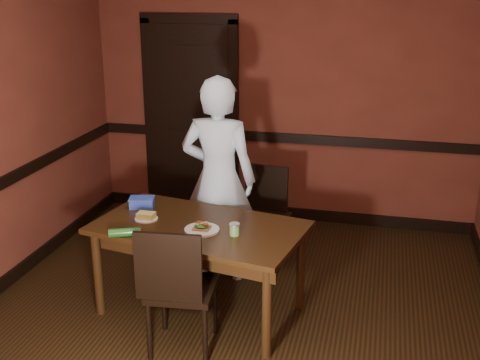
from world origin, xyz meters
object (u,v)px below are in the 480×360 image
at_px(person, 219,179).
at_px(food_tub, 142,202).
at_px(chair_near, 182,286).
at_px(sandwich_plate, 202,229).
at_px(dining_table, 200,269).
at_px(sauce_jar, 235,229).
at_px(cheese_saucer, 146,217).
at_px(chair_far, 265,217).

xyz_separation_m(person, food_tub, (-0.53, -0.40, -0.11)).
height_order(chair_near, sandwich_plate, chair_near).
xyz_separation_m(dining_table, food_tub, (-0.56, 0.24, 0.41)).
relative_size(chair_near, sauce_jar, 10.68).
relative_size(sandwich_plate, cheese_saucer, 1.45).
height_order(chair_far, sandwich_plate, chair_far).
distance_m(sandwich_plate, sauce_jar, 0.25).
bearing_deg(sauce_jar, person, 113.64).
height_order(dining_table, chair_near, chair_near).
xyz_separation_m(chair_near, food_tub, (-0.59, 0.73, 0.29)).
bearing_deg(person, cheese_saucer, 58.38).
xyz_separation_m(chair_near, cheese_saucer, (-0.46, 0.50, 0.27)).
bearing_deg(chair_near, food_tub, -57.10).
relative_size(dining_table, chair_near, 1.62).
relative_size(sandwich_plate, food_tub, 1.15).
bearing_deg(person, sandwich_plate, 97.11).
distance_m(chair_near, food_tub, 0.98).
bearing_deg(chair_far, cheese_saucer, -120.78).
bearing_deg(sauce_jar, sandwich_plate, 176.67).
relative_size(chair_far, food_tub, 3.88).
relative_size(person, sandwich_plate, 6.82).
height_order(dining_table, sauce_jar, sauce_jar).
bearing_deg(chair_far, person, -128.54).
distance_m(dining_table, chair_near, 0.51).
height_order(dining_table, chair_far, chair_far).
distance_m(dining_table, cheese_saucer, 0.58).
bearing_deg(chair_near, dining_table, -92.42).
bearing_deg(chair_far, food_tub, -133.26).
bearing_deg(food_tub, dining_table, -36.74).
xyz_separation_m(dining_table, person, (-0.02, 0.64, 0.52)).
bearing_deg(food_tub, sandwich_plate, -42.61).
height_order(chair_near, person, person).
xyz_separation_m(person, cheese_saucer, (-0.40, -0.63, -0.13)).
relative_size(person, sauce_jar, 19.65).
relative_size(chair_far, sandwich_plate, 3.38).
bearing_deg(chair_far, dining_table, -101.00).
bearing_deg(food_tub, sauce_jar, -35.81).
distance_m(sauce_jar, food_tub, 0.94).
height_order(chair_far, sauce_jar, chair_far).
height_order(sandwich_plate, sauce_jar, sauce_jar).
height_order(dining_table, cheese_saucer, cheese_saucer).
bearing_deg(sauce_jar, cheese_saucer, 170.28).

